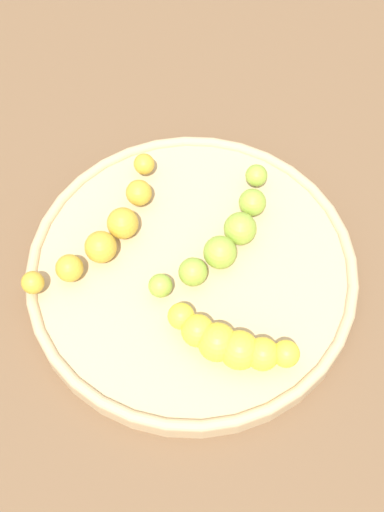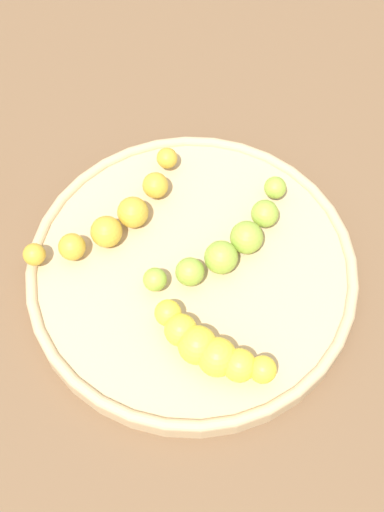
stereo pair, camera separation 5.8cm
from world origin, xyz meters
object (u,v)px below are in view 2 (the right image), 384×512
(banana_green, at_px, (229,243))
(banana_yellow, at_px, (209,348))
(fruit_bowl, at_px, (192,271))
(banana_spotted, at_px, (116,216))

(banana_green, bearing_deg, banana_yellow, -52.22)
(banana_green, bearing_deg, fruit_bowl, -105.59)
(banana_spotted, height_order, banana_yellow, banana_yellow)
(fruit_bowl, xyz_separation_m, banana_green, (-0.01, -0.03, 0.02))
(banana_green, bearing_deg, banana_spotted, -147.10)
(banana_green, relative_size, banana_yellow, 1.47)
(fruit_bowl, bearing_deg, banana_spotted, 9.41)
(fruit_bowl, distance_m, banana_green, 0.04)
(banana_spotted, bearing_deg, banana_yellow, -9.94)
(banana_green, relative_size, banana_spotted, 0.94)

